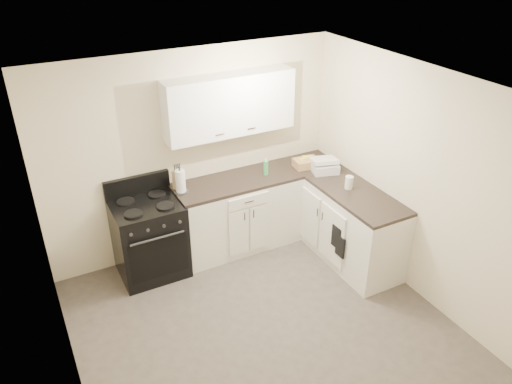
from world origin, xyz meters
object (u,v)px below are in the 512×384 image
stove (150,239)px  knife_block (178,180)px  paper_towel (181,181)px  wicker_basket (306,163)px  countertop_grill (324,167)px

stove → knife_block: size_ratio=4.04×
paper_towel → wicker_basket: paper_towel is taller
knife_block → countertop_grill: (1.76, -0.40, -0.06)m
paper_towel → wicker_basket: (1.64, -0.11, -0.08)m
paper_towel → stove: bearing=-172.7°
stove → countertop_grill: size_ratio=2.95×
stove → wicker_basket: 2.15m
stove → wicker_basket: bearing=-1.4°
countertop_grill → wicker_basket: bearing=137.9°
wicker_basket → countertop_grill: bearing=-58.5°
stove → knife_block: knife_block is taller
stove → paper_towel: size_ratio=3.36×
wicker_basket → countertop_grill: countertop_grill is taller
knife_block → paper_towel: size_ratio=0.83×
knife_block → wicker_basket: knife_block is taller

